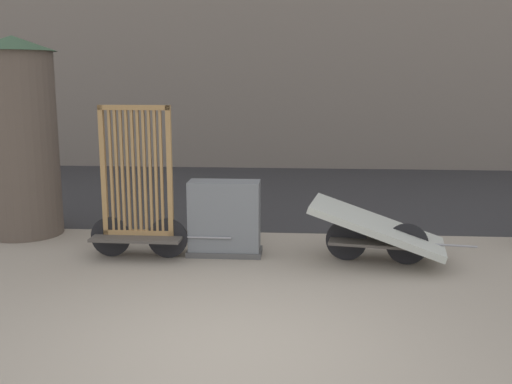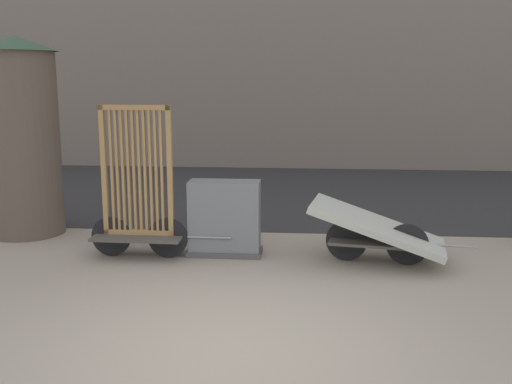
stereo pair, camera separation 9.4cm
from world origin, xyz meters
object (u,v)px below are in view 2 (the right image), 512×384
Objects in this scene: bike_cart_with_mattress at (377,230)px; advertising_column at (21,136)px; utility_cabinet at (225,221)px; bike_cart_with_bedframe at (138,204)px.

bike_cart_with_mattress is 0.72× the size of advertising_column.
utility_cabinet reaches higher than bike_cart_with_mattress.
bike_cart_with_bedframe is 3.42m from bike_cart_with_mattress.
advertising_column is (-5.65, 1.15, 1.16)m from bike_cart_with_mattress.
bike_cart_with_bedframe is 0.94× the size of bike_cart_with_mattress.
utility_cabinet is (1.22, 0.21, -0.28)m from bike_cart_with_bedframe.
bike_cart_with_bedframe is at bearing -170.74° from bike_cart_with_mattress.
bike_cart_with_bedframe is 2.00× the size of utility_cabinet.
bike_cart_with_mattress is 2.20m from utility_cabinet.
advertising_column is at bearing 177.75° from bike_cart_with_mattress.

